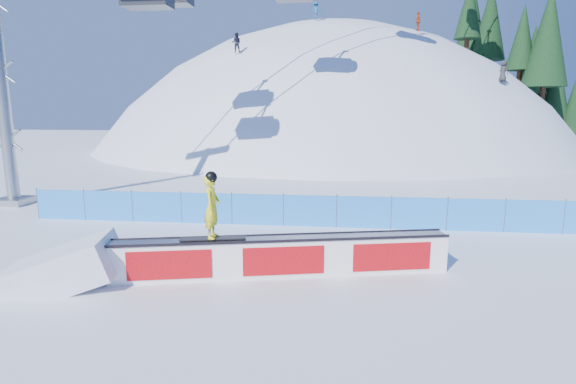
# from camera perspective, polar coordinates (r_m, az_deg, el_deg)

# --- Properties ---
(ground) EXTENTS (160.00, 160.00, 0.00)m
(ground) POSITION_cam_1_polar(r_m,az_deg,el_deg) (12.76, 1.40, -9.53)
(ground) COLOR white
(ground) RESTS_ON ground
(snow_hill) EXTENTS (64.00, 64.00, 64.00)m
(snow_hill) POSITION_cam_1_polar(r_m,az_deg,el_deg) (58.40, 5.14, -12.12)
(snow_hill) COLOR white
(snow_hill) RESTS_ON ground
(treeline) EXTENTS (17.99, 10.99, 21.32)m
(treeline) POSITION_cam_1_polar(r_m,az_deg,el_deg) (57.26, 28.63, 15.72)
(treeline) COLOR #352215
(treeline) RESTS_ON ground
(safety_fence) EXTENTS (22.05, 0.05, 1.30)m
(safety_fence) POSITION_cam_1_polar(r_m,az_deg,el_deg) (16.90, 2.79, -2.41)
(safety_fence) COLOR #2687F5
(safety_fence) RESTS_ON ground
(rail_box) EXTENTS (8.82, 2.61, 1.07)m
(rail_box) POSITION_cam_1_polar(r_m,az_deg,el_deg) (12.00, -0.69, -8.17)
(rail_box) COLOR white
(rail_box) RESTS_ON ground
(snow_ramp) EXTENTS (3.07, 2.29, 1.72)m
(snow_ramp) POSITION_cam_1_polar(r_m,az_deg,el_deg) (12.91, -26.55, -10.43)
(snow_ramp) COLOR white
(snow_ramp) RESTS_ON ground
(snowboarder) EXTENTS (1.71, 0.68, 1.76)m
(snowboarder) POSITION_cam_1_polar(r_m,az_deg,el_deg) (11.59, -9.62, -1.77)
(snowboarder) COLOR black
(snowboarder) RESTS_ON rail_box
(distant_skiers) EXTENTS (22.70, 8.15, 8.09)m
(distant_skiers) POSITION_cam_1_polar(r_m,az_deg,el_deg) (43.04, 8.38, 19.43)
(distant_skiers) COLOR black
(distant_skiers) RESTS_ON ground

